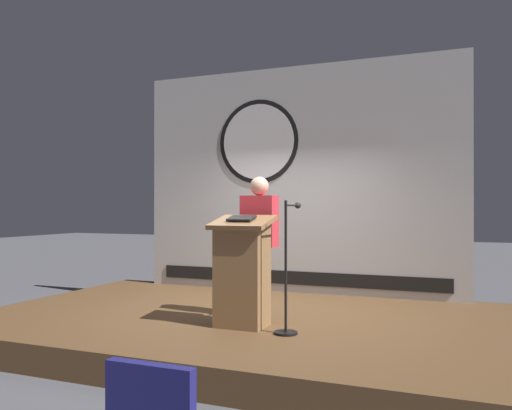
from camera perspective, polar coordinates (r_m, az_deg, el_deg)
name	(u,v)px	position (r m, az deg, el deg)	size (l,w,h in m)	color
ground_plane	(249,340)	(6.46, -0.76, -14.46)	(40.00, 40.00, 0.00)	#4C4C51
stage_platform	(249,328)	(6.43, -0.76, -13.17)	(6.40, 4.00, 0.30)	brown
banner_display	(295,179)	(8.02, 4.25, 2.82)	(4.99, 0.12, 3.43)	silver
podium	(242,272)	(5.72, -1.51, -7.27)	(0.64, 0.50, 1.20)	olive
speaker_person	(259,246)	(6.13, 0.37, -4.44)	(0.40, 0.26, 1.64)	black
microphone_stand	(288,286)	(5.46, 3.45, -8.82)	(0.24, 0.56, 1.36)	black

